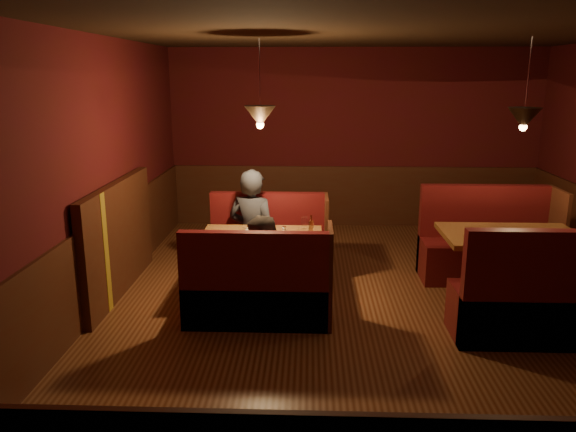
{
  "coord_description": "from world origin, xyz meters",
  "views": [
    {
      "loc": [
        -0.73,
        -5.73,
        2.5
      ],
      "look_at": [
        -0.96,
        0.33,
        0.95
      ],
      "focal_mm": 35.0,
      "sensor_mm": 36.0,
      "label": 1
    }
  ],
  "objects_px": {
    "second_table": "(510,253)",
    "diner_a": "(252,210)",
    "diner_b": "(265,254)",
    "main_bench_near": "(258,294)",
    "second_bench_far": "(487,250)",
    "main_bench_far": "(269,248)",
    "second_bench_near": "(543,306)",
    "main_table": "(263,249)"
  },
  "relations": [
    {
      "from": "second_bench_far",
      "to": "second_bench_near",
      "type": "bearing_deg",
      "value": -90.0
    },
    {
      "from": "second_bench_near",
      "to": "main_bench_far",
      "type": "bearing_deg",
      "value": 146.06
    },
    {
      "from": "main_bench_far",
      "to": "diner_b",
      "type": "bearing_deg",
      "value": -87.3
    },
    {
      "from": "main_bench_far",
      "to": "second_bench_far",
      "type": "xyz_separation_m",
      "value": [
        2.72,
        -0.09,
        0.04
      ]
    },
    {
      "from": "diner_a",
      "to": "diner_b",
      "type": "height_order",
      "value": "diner_a"
    },
    {
      "from": "second_table",
      "to": "second_bench_far",
      "type": "relative_size",
      "value": 0.9
    },
    {
      "from": "main_bench_near",
      "to": "second_table",
      "type": "distance_m",
      "value": 2.77
    },
    {
      "from": "main_bench_near",
      "to": "diner_b",
      "type": "xyz_separation_m",
      "value": [
        0.07,
        0.09,
        0.4
      ]
    },
    {
      "from": "second_table",
      "to": "diner_a",
      "type": "xyz_separation_m",
      "value": [
        -2.89,
        0.84,
        0.25
      ]
    },
    {
      "from": "main_bench_near",
      "to": "diner_b",
      "type": "height_order",
      "value": "diner_b"
    },
    {
      "from": "second_table",
      "to": "diner_a",
      "type": "bearing_deg",
      "value": 163.79
    },
    {
      "from": "diner_a",
      "to": "second_table",
      "type": "bearing_deg",
      "value": -178.59
    },
    {
      "from": "second_bench_near",
      "to": "diner_b",
      "type": "xyz_separation_m",
      "value": [
        -2.65,
        0.38,
        0.36
      ]
    },
    {
      "from": "main_bench_far",
      "to": "second_bench_near",
      "type": "xyz_separation_m",
      "value": [
        2.72,
        -1.83,
        0.04
      ]
    },
    {
      "from": "second_table",
      "to": "second_bench_near",
      "type": "xyz_separation_m",
      "value": [
        0.03,
        -0.87,
        -0.24
      ]
    },
    {
      "from": "main_bench_far",
      "to": "diner_a",
      "type": "height_order",
      "value": "diner_a"
    },
    {
      "from": "main_table",
      "to": "second_bench_near",
      "type": "height_order",
      "value": "second_bench_near"
    },
    {
      "from": "second_table",
      "to": "second_bench_near",
      "type": "bearing_deg",
      "value": -87.8
    },
    {
      "from": "second_table",
      "to": "diner_b",
      "type": "relative_size",
      "value": 1.0
    },
    {
      "from": "main_bench_near",
      "to": "second_bench_far",
      "type": "relative_size",
      "value": 0.93
    },
    {
      "from": "main_bench_far",
      "to": "second_bench_far",
      "type": "bearing_deg",
      "value": -1.82
    },
    {
      "from": "main_bench_near",
      "to": "second_bench_far",
      "type": "distance_m",
      "value": 3.09
    },
    {
      "from": "main_table",
      "to": "main_bench_near",
      "type": "height_order",
      "value": "main_bench_near"
    },
    {
      "from": "second_bench_near",
      "to": "main_table",
      "type": "bearing_deg",
      "value": 158.83
    },
    {
      "from": "main_bench_near",
      "to": "second_bench_near",
      "type": "distance_m",
      "value": 2.74
    },
    {
      "from": "second_bench_far",
      "to": "second_bench_near",
      "type": "relative_size",
      "value": 1.0
    },
    {
      "from": "second_bench_far",
      "to": "main_bench_far",
      "type": "bearing_deg",
      "value": 178.18
    },
    {
      "from": "main_bench_near",
      "to": "second_bench_near",
      "type": "bearing_deg",
      "value": -5.95
    },
    {
      "from": "second_bench_far",
      "to": "diner_a",
      "type": "distance_m",
      "value": 2.96
    },
    {
      "from": "main_table",
      "to": "main_bench_near",
      "type": "xyz_separation_m",
      "value": [
        0.02,
        -0.78,
        -0.24
      ]
    },
    {
      "from": "diner_a",
      "to": "diner_b",
      "type": "bearing_deg",
      "value": 118.94
    },
    {
      "from": "main_table",
      "to": "diner_a",
      "type": "xyz_separation_m",
      "value": [
        -0.18,
        0.65,
        0.3
      ]
    },
    {
      "from": "second_bench_near",
      "to": "second_bench_far",
      "type": "bearing_deg",
      "value": 90.0
    },
    {
      "from": "second_bench_far",
      "to": "diner_b",
      "type": "xyz_separation_m",
      "value": [
        -2.65,
        -1.37,
        0.36
      ]
    },
    {
      "from": "main_table",
      "to": "main_bench_near",
      "type": "distance_m",
      "value": 0.81
    },
    {
      "from": "second_table",
      "to": "second_bench_far",
      "type": "xyz_separation_m",
      "value": [
        0.03,
        0.87,
        -0.24
      ]
    },
    {
      "from": "main_table",
      "to": "main_bench_far",
      "type": "relative_size",
      "value": 0.91
    },
    {
      "from": "second_bench_far",
      "to": "diner_a",
      "type": "xyz_separation_m",
      "value": [
        -2.92,
        -0.03,
        0.49
      ]
    },
    {
      "from": "second_bench_near",
      "to": "diner_a",
      "type": "height_order",
      "value": "diner_a"
    },
    {
      "from": "diner_a",
      "to": "main_bench_near",
      "type": "bearing_deg",
      "value": 115.53
    },
    {
      "from": "main_bench_far",
      "to": "second_bench_near",
      "type": "distance_m",
      "value": 3.28
    },
    {
      "from": "second_table",
      "to": "diner_b",
      "type": "bearing_deg",
      "value": -169.31
    }
  ]
}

